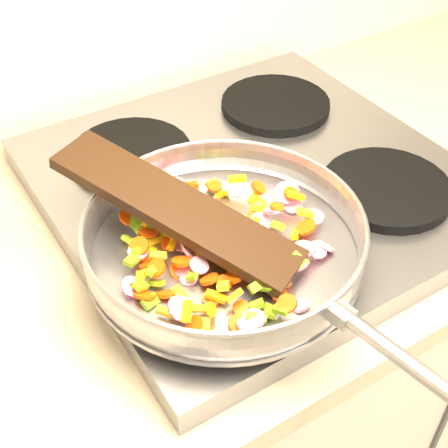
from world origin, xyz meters
TOP-DOWN VIEW (x-y plane):
  - cooktop at (-0.70, 1.67)m, footprint 0.60×0.60m
  - grate_fl at (-0.84, 1.52)m, footprint 0.19×0.19m
  - grate_fr at (-0.56, 1.52)m, footprint 0.19×0.19m
  - grate_bl at (-0.84, 1.81)m, footprint 0.19×0.19m
  - grate_br at (-0.56, 1.81)m, footprint 0.19×0.19m
  - saute_pan at (-0.84, 1.53)m, footprint 0.40×0.56m
  - vegetable_heap at (-0.85, 1.53)m, footprint 0.30×0.30m
  - wooden_spatula at (-0.88, 1.58)m, footprint 0.22×0.34m

SIDE VIEW (x-z plane):
  - cooktop at x=-0.70m, z-range 0.90..0.94m
  - grate_fl at x=-0.84m, z-range 0.94..0.96m
  - grate_fr at x=-0.56m, z-range 0.94..0.96m
  - grate_bl at x=-0.84m, z-range 0.94..0.96m
  - grate_br at x=-0.56m, z-range 0.94..0.96m
  - vegetable_heap at x=-0.85m, z-range 0.95..1.00m
  - saute_pan at x=-0.84m, z-range 0.96..1.02m
  - wooden_spatula at x=-0.88m, z-range 0.97..1.05m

